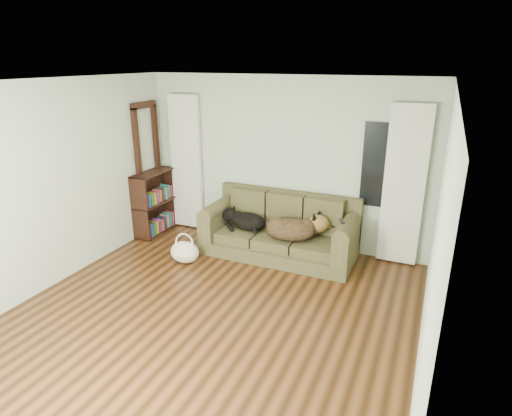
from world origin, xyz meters
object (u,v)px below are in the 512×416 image
at_px(dog_black_lab, 246,220).
at_px(bookshelf, 155,204).
at_px(sofa, 279,227).
at_px(tote_bag, 185,252).
at_px(dog_shepherd, 294,229).

bearing_deg(dog_black_lab, bookshelf, -158.98).
relative_size(sofa, bookshelf, 2.13).
bearing_deg(tote_bag, bookshelf, 143.42).
height_order(dog_shepherd, bookshelf, bookshelf).
bearing_deg(tote_bag, dog_shepherd, 25.54).
distance_m(dog_black_lab, tote_bag, 1.04).
height_order(sofa, dog_shepherd, sofa).
relative_size(dog_black_lab, bookshelf, 0.56).
distance_m(dog_shepherd, bookshelf, 2.50).
distance_m(dog_black_lab, dog_shepherd, 0.80).
xyz_separation_m(dog_black_lab, dog_shepherd, (0.80, -0.08, 0.01)).
bearing_deg(dog_shepherd, sofa, -25.84).
bearing_deg(sofa, dog_black_lab, -178.74).
xyz_separation_m(sofa, dog_black_lab, (-0.53, -0.01, 0.03)).
xyz_separation_m(dog_black_lab, bookshelf, (-1.70, 0.03, 0.02)).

